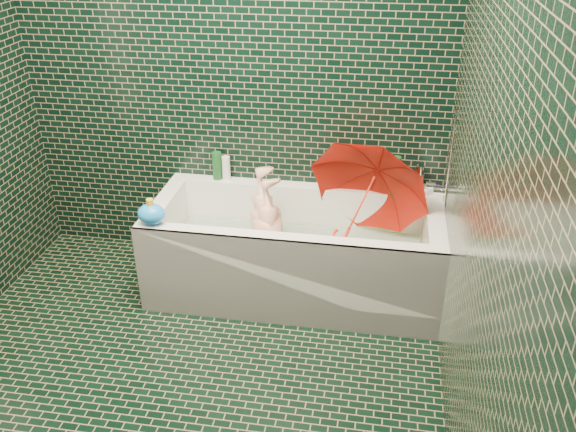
% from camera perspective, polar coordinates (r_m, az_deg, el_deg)
% --- Properties ---
extents(floor, '(2.80, 2.80, 0.00)m').
position_cam_1_polar(floor, '(3.14, -10.89, -16.46)').
color(floor, black).
rests_on(floor, ground).
extents(wall_back, '(2.80, 0.00, 2.80)m').
position_cam_1_polar(wall_back, '(3.70, -5.42, 13.57)').
color(wall_back, black).
rests_on(wall_back, floor).
extents(wall_right, '(0.00, 2.80, 2.80)m').
position_cam_1_polar(wall_right, '(2.29, 18.20, 2.79)').
color(wall_right, black).
rests_on(wall_right, floor).
extents(bathtub, '(1.70, 0.75, 0.55)m').
position_cam_1_polar(bathtub, '(3.67, 0.63, -4.15)').
color(bathtub, white).
rests_on(bathtub, floor).
extents(bath_mat, '(1.35, 0.47, 0.01)m').
position_cam_1_polar(bath_mat, '(3.72, 0.67, -4.73)').
color(bath_mat, '#56CF29').
rests_on(bath_mat, bathtub).
extents(water, '(1.48, 0.53, 0.00)m').
position_cam_1_polar(water, '(3.64, 0.68, -2.83)').
color(water, silver).
rests_on(water, bathtub).
extents(faucet, '(0.18, 0.19, 0.55)m').
position_cam_1_polar(faucet, '(3.40, 14.42, 2.86)').
color(faucet, silver).
rests_on(faucet, wall_right).
extents(child, '(1.00, 0.64, 0.27)m').
position_cam_1_polar(child, '(3.63, -1.52, -2.80)').
color(child, '#E3A88D').
rests_on(child, bathtub).
extents(umbrella, '(0.95, 1.02, 0.88)m').
position_cam_1_polar(umbrella, '(3.48, 6.97, 1.32)').
color(umbrella, red).
rests_on(umbrella, bathtub).
extents(soap_bottle_a, '(0.12, 0.13, 0.25)m').
position_cam_1_polar(soap_bottle_a, '(3.77, 13.08, 1.88)').
color(soap_bottle_a, white).
rests_on(soap_bottle_a, bathtub).
extents(soap_bottle_b, '(0.10, 0.11, 0.19)m').
position_cam_1_polar(soap_bottle_b, '(3.79, 13.52, 1.95)').
color(soap_bottle_b, '#561D70').
rests_on(soap_bottle_b, bathtub).
extents(soap_bottle_c, '(0.13, 0.13, 0.16)m').
position_cam_1_polar(soap_bottle_c, '(3.78, 11.19, 2.13)').
color(soap_bottle_c, '#164D20').
rests_on(soap_bottle_c, bathtub).
extents(bottle_right_tall, '(0.06, 0.06, 0.24)m').
position_cam_1_polar(bottle_right_tall, '(3.70, 9.99, 3.72)').
color(bottle_right_tall, '#164D20').
rests_on(bottle_right_tall, bathtub).
extents(bottle_right_pump, '(0.05, 0.05, 0.19)m').
position_cam_1_polar(bottle_right_pump, '(3.73, 12.14, 3.30)').
color(bottle_right_pump, silver).
rests_on(bottle_right_pump, bathtub).
extents(bottle_left_tall, '(0.07, 0.07, 0.18)m').
position_cam_1_polar(bottle_left_tall, '(3.88, -6.64, 4.70)').
color(bottle_left_tall, '#164D20').
rests_on(bottle_left_tall, bathtub).
extents(bottle_left_short, '(0.07, 0.07, 0.16)m').
position_cam_1_polar(bottle_left_short, '(3.87, -5.81, 4.48)').
color(bottle_left_short, white).
rests_on(bottle_left_short, bathtub).
extents(rubber_duck, '(0.12, 0.10, 0.10)m').
position_cam_1_polar(rubber_duck, '(3.77, 9.04, 3.02)').
color(rubber_duck, gold).
rests_on(rubber_duck, bathtub).
extents(bath_toy, '(0.18, 0.16, 0.15)m').
position_cam_1_polar(bath_toy, '(3.41, -12.68, 0.21)').
color(bath_toy, '#1B87F5').
rests_on(bath_toy, bathtub).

